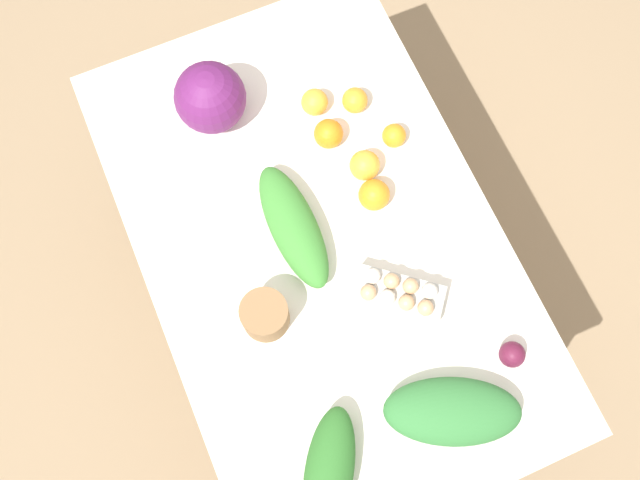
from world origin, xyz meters
TOP-DOWN VIEW (x-y plane):
  - ground_plane at (0.00, 0.00)m, footprint 8.00×8.00m
  - dining_table at (0.00, 0.00)m, footprint 1.43×0.90m
  - cabbage_purple at (-0.45, -0.12)m, footprint 0.19×0.19m
  - egg_carton at (0.21, 0.12)m, footprint 0.21×0.23m
  - paper_bag at (0.13, -0.20)m, footprint 0.12×0.12m
  - greens_bunch_scallion at (0.52, 0.11)m, footprint 0.28×0.36m
  - greens_bunch_kale at (-0.05, -0.05)m, footprint 0.35×0.12m
  - greens_bunch_beet_tops at (0.52, -0.20)m, footprint 0.31×0.25m
  - beet_root at (0.45, 0.31)m, footprint 0.06×0.06m
  - orange_0 at (-0.26, 0.14)m, footprint 0.08×0.08m
  - orange_1 at (-0.14, 0.19)m, footprint 0.08×0.08m
  - orange_2 at (-0.32, 0.24)m, footprint 0.07×0.07m
  - orange_3 at (-0.05, 0.17)m, footprint 0.08×0.08m
  - orange_4 at (-0.19, 0.30)m, footprint 0.06×0.06m
  - orange_5 at (-0.36, 0.14)m, footprint 0.07×0.07m

SIDE VIEW (x-z plane):
  - ground_plane at x=0.00m, z-range 0.00..0.00m
  - dining_table at x=0.00m, z-range 0.28..1.02m
  - beet_root at x=0.45m, z-range 0.74..0.80m
  - orange_4 at x=-0.19m, z-range 0.74..0.80m
  - orange_2 at x=-0.32m, z-range 0.74..0.81m
  - orange_5 at x=-0.36m, z-range 0.74..0.81m
  - orange_0 at x=-0.26m, z-range 0.74..0.82m
  - orange_1 at x=-0.14m, z-range 0.74..0.82m
  - orange_3 at x=-0.05m, z-range 0.74..0.82m
  - egg_carton at x=0.21m, z-range 0.74..0.83m
  - greens_bunch_kale at x=-0.05m, z-range 0.74..0.83m
  - greens_bunch_scallion at x=0.52m, z-range 0.74..0.83m
  - greens_bunch_beet_tops at x=0.52m, z-range 0.74..0.83m
  - paper_bag at x=0.13m, z-range 0.74..0.84m
  - cabbage_purple at x=-0.45m, z-range 0.74..0.93m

